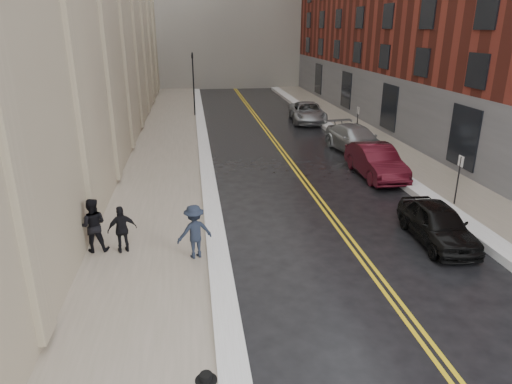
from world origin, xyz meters
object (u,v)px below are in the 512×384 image
object	(u,v)px
pedestrian_a	(93,225)
car_black	(438,224)
car_silver_near	(356,139)
pedestrian_c	(122,229)
pedestrian_b	(195,232)
car_silver_far	(307,112)
car_maroon	(376,161)

from	to	relation	value
pedestrian_a	car_black	bearing A→B (deg)	174.15
pedestrian_a	car_silver_near	bearing A→B (deg)	-141.28
pedestrian_c	pedestrian_a	bearing A→B (deg)	-28.61
car_silver_near	pedestrian_b	xyz separation A→B (m)	(-9.72, -12.35, 0.26)
car_silver_far	pedestrian_a	distance (m)	24.34
car_black	car_silver_near	bearing A→B (deg)	86.64
pedestrian_b	pedestrian_a	bearing A→B (deg)	-34.22
car_maroon	pedestrian_b	bearing A→B (deg)	-140.13
car_silver_far	pedestrian_a	world-z (taller)	pedestrian_a
pedestrian_b	pedestrian_c	world-z (taller)	pedestrian_b
car_maroon	car_silver_far	size ratio (longest dim) A/B	0.89
car_maroon	car_silver_near	bearing A→B (deg)	82.29
pedestrian_c	car_silver_far	bearing A→B (deg)	-135.15
pedestrian_a	pedestrian_b	world-z (taller)	pedestrian_a
pedestrian_c	car_maroon	bearing A→B (deg)	-165.34
pedestrian_a	pedestrian_c	world-z (taller)	pedestrian_a
car_maroon	car_silver_far	distance (m)	14.18
pedestrian_a	car_silver_far	bearing A→B (deg)	-123.33
car_silver_far	pedestrian_a	bearing A→B (deg)	-114.83
car_maroon	pedestrian_b	world-z (taller)	pedestrian_b
car_black	pedestrian_b	xyz separation A→B (m)	(-8.40, -0.25, 0.35)
car_black	pedestrian_b	distance (m)	8.41
car_maroon	pedestrian_a	distance (m)	14.11
car_silver_near	car_silver_far	world-z (taller)	car_silver_near
car_silver_near	car_silver_far	bearing A→B (deg)	85.81
car_maroon	pedestrian_b	xyz separation A→B (m)	(-9.10, -7.66, 0.24)
car_black	car_maroon	bearing A→B (deg)	87.45
car_black	car_maroon	xyz separation A→B (m)	(0.70, 7.41, 0.11)
car_maroon	car_silver_far	xyz separation A→B (m)	(0.03, 14.18, -0.04)
car_silver_near	pedestrian_b	world-z (taller)	pedestrian_b
car_silver_far	pedestrian_c	distance (m)	24.05
car_maroon	car_silver_far	bearing A→B (deg)	89.68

